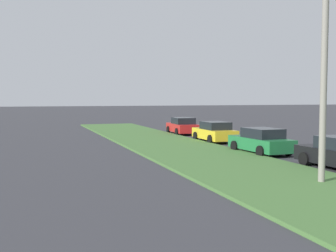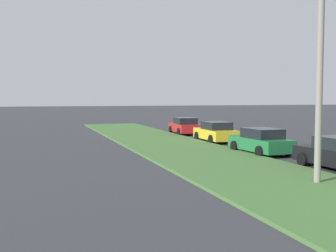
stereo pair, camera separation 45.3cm
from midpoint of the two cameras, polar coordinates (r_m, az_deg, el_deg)
name	(u,v)px [view 1 (the left image)]	position (r m, az deg, el deg)	size (l,w,h in m)	color
grass_median	(217,161)	(21.08, 6.11, -4.72)	(60.00, 6.00, 0.12)	#477238
parked_car_green	(261,141)	(24.53, 12.01, -2.03)	(4.38, 2.18, 1.47)	#1E6B38
parked_car_yellow	(215,132)	(30.56, 5.92, -0.81)	(4.32, 2.06, 1.47)	gold
parked_car_red	(183,126)	(36.76, 1.65, 0.00)	(4.40, 2.21, 1.47)	red
streetlight	(332,65)	(16.45, 20.69, 7.76)	(0.40, 2.87, 7.50)	gray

